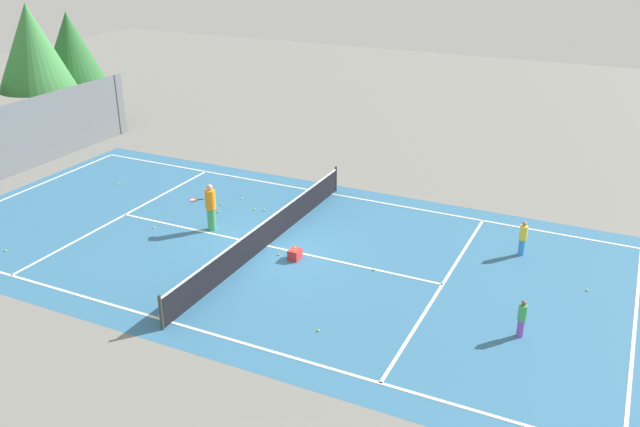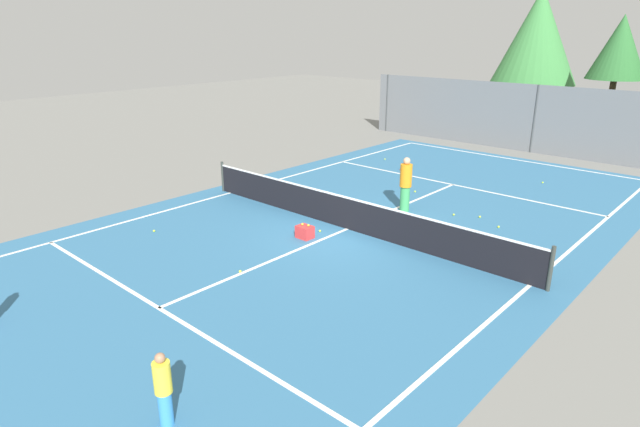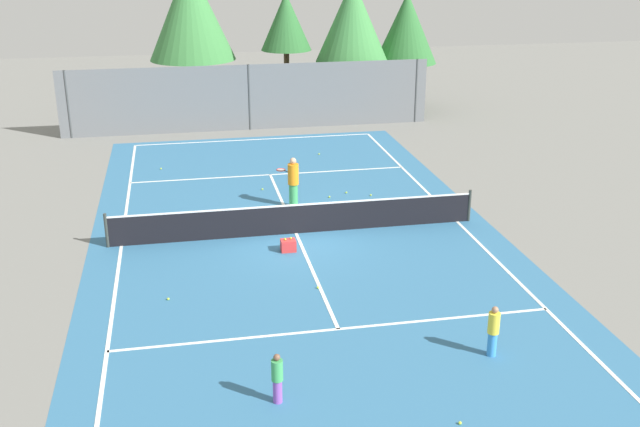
{
  "view_description": "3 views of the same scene",
  "coord_description": "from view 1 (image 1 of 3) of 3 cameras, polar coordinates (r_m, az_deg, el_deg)",
  "views": [
    {
      "loc": [
        -18.4,
        -10.93,
        10.51
      ],
      "look_at": [
        1.22,
        -1.5,
        1.06
      ],
      "focal_mm": 37.61,
      "sensor_mm": 36.0,
      "label": 1
    },
    {
      "loc": [
        9.29,
        -11.55,
        5.67
      ],
      "look_at": [
        0.45,
        -1.72,
        1.05
      ],
      "focal_mm": 29.76,
      "sensor_mm": 36.0,
      "label": 2
    },
    {
      "loc": [
        -3.55,
        -22.23,
        9.1
      ],
      "look_at": [
        0.59,
        -1.05,
        1.03
      ],
      "focal_mm": 42.1,
      "sensor_mm": 36.0,
      "label": 3
    }
  ],
  "objects": [
    {
      "name": "player_2",
      "position": [
        19.36,
        16.8,
        -8.52
      ],
      "size": [
        0.24,
        0.24,
        1.13
      ],
      "color": "purple",
      "rests_on": "ground_plane"
    },
    {
      "name": "tennis_net",
      "position": [
        23.62,
        -4.58,
        -1.66
      ],
      "size": [
        11.9,
        0.1,
        1.1
      ],
      "color": "#333833",
      "rests_on": "ground_plane"
    },
    {
      "name": "tennis_ball_12",
      "position": [
        26.83,
        -5.59,
        0.36
      ],
      "size": [
        0.07,
        0.07,
        0.07
      ],
      "primitive_type": "sphere",
      "color": "#CCE533",
      "rests_on": "ground_plane"
    },
    {
      "name": "tennis_ball_7",
      "position": [
        25.82,
        -25.18,
        -2.87
      ],
      "size": [
        0.07,
        0.07,
        0.07
      ],
      "primitive_type": "sphere",
      "color": "#CCE533",
      "rests_on": "ground_plane"
    },
    {
      "name": "ground_plane",
      "position": [
        23.85,
        -4.54,
        -2.77
      ],
      "size": [
        80.0,
        80.0,
        0.0
      ],
      "primitive_type": "plane",
      "color": "slate"
    },
    {
      "name": "player_1",
      "position": [
        23.9,
        16.87,
        -2.01
      ],
      "size": [
        0.27,
        0.27,
        1.25
      ],
      "color": "#388CD8",
      "rests_on": "ground_plane"
    },
    {
      "name": "tennis_ball_0",
      "position": [
        22.54,
        21.79,
        -6.08
      ],
      "size": [
        0.07,
        0.07,
        0.07
      ],
      "primitive_type": "sphere",
      "color": "#CCE533",
      "rests_on": "ground_plane"
    },
    {
      "name": "tennis_ball_9",
      "position": [
        25.87,
        -13.96,
        -1.16
      ],
      "size": [
        0.07,
        0.07,
        0.07
      ],
      "primitive_type": "sphere",
      "color": "#CCE533",
      "rests_on": "ground_plane"
    },
    {
      "name": "tennis_ball_10",
      "position": [
        27.91,
        -6.7,
        1.25
      ],
      "size": [
        0.07,
        0.07,
        0.07
      ],
      "primitive_type": "sphere",
      "color": "#CCE533",
      "rests_on": "ground_plane"
    },
    {
      "name": "tennis_ball_5",
      "position": [
        22.2,
        4.6,
        -4.78
      ],
      "size": [
        0.07,
        0.07,
        0.07
      ],
      "primitive_type": "sphere",
      "color": "#CCE533",
      "rests_on": "ground_plane"
    },
    {
      "name": "tennis_ball_13",
      "position": [
        27.51,
        -8.43,
        0.81
      ],
      "size": [
        0.07,
        0.07,
        0.07
      ],
      "primitive_type": "sphere",
      "color": "#CCE533",
      "rests_on": "ground_plane"
    },
    {
      "name": "tree_2",
      "position": [
        36.89,
        -23.3,
        12.87
      ],
      "size": [
        3.79,
        3.79,
        7.01
      ],
      "color": "brown",
      "rests_on": "ground_plane"
    },
    {
      "name": "ball_crate",
      "position": [
        22.81,
        -2.15,
        -3.48
      ],
      "size": [
        0.46,
        0.36,
        0.43
      ],
      "color": "red",
      "rests_on": "ground_plane"
    },
    {
      "name": "tennis_ball_2",
      "position": [
        23.15,
        -3.52,
        -3.49
      ],
      "size": [
        0.07,
        0.07,
        0.07
      ],
      "primitive_type": "sphere",
      "color": "#CCE533",
      "rests_on": "ground_plane"
    },
    {
      "name": "tennis_ball_11",
      "position": [
        26.78,
        -8.62,
        0.15
      ],
      "size": [
        0.07,
        0.07,
        0.07
      ],
      "primitive_type": "sphere",
      "color": "#CCE533",
      "rests_on": "ground_plane"
    },
    {
      "name": "court_surface",
      "position": [
        23.84,
        -4.54,
        -2.76
      ],
      "size": [
        13.0,
        25.0,
        0.01
      ],
      "color": "teal",
      "rests_on": "ground_plane"
    },
    {
      "name": "tennis_ball_8",
      "position": [
        20.24,
        -13.53,
        -8.44
      ],
      "size": [
        0.07,
        0.07,
        0.07
      ],
      "primitive_type": "sphere",
      "color": "#CCE533",
      "rests_on": "ground_plane"
    },
    {
      "name": "tennis_ball_1",
      "position": [
        30.66,
        -16.77,
        2.45
      ],
      "size": [
        0.07,
        0.07,
        0.07
      ],
      "primitive_type": "sphere",
      "color": "#CCE533",
      "rests_on": "ground_plane"
    },
    {
      "name": "player_0",
      "position": [
        24.98,
        -9.31,
        0.59
      ],
      "size": [
        0.79,
        0.89,
        1.8
      ],
      "color": "#3FA559",
      "rests_on": "ground_plane"
    },
    {
      "name": "tree_0",
      "position": [
        39.56,
        -20.46,
        13.1
      ],
      "size": [
        3.34,
        3.34,
        6.24
      ],
      "color": "brown",
      "rests_on": "ground_plane"
    },
    {
      "name": "tennis_ball_3",
      "position": [
        22.68,
        -9.93,
        -4.43
      ],
      "size": [
        0.07,
        0.07,
        0.07
      ],
      "primitive_type": "sphere",
      "color": "#CCE533",
      "rests_on": "ground_plane"
    },
    {
      "name": "tennis_ball_6",
      "position": [
        26.74,
        -4.77,
        0.31
      ],
      "size": [
        0.07,
        0.07,
        0.07
      ],
      "primitive_type": "sphere",
      "color": "#CCE533",
      "rests_on": "ground_plane"
    },
    {
      "name": "tennis_ball_4",
      "position": [
        19.04,
        -0.13,
        -9.91
      ],
      "size": [
        0.07,
        0.07,
        0.07
      ],
      "primitive_type": "sphere",
      "color": "#CCE533",
      "rests_on": "ground_plane"
    }
  ]
}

